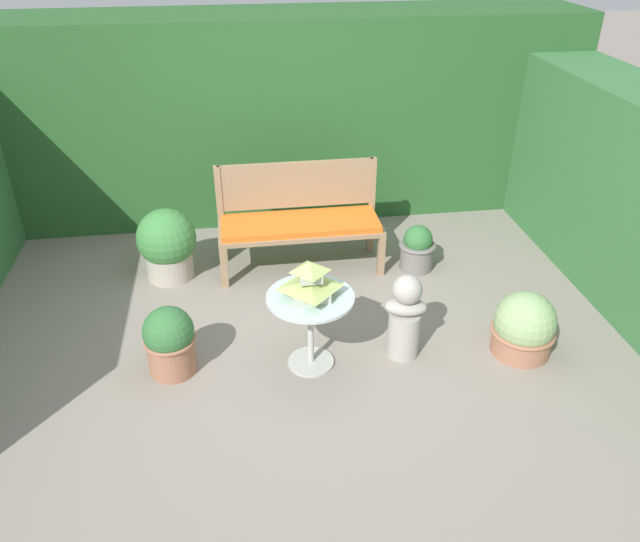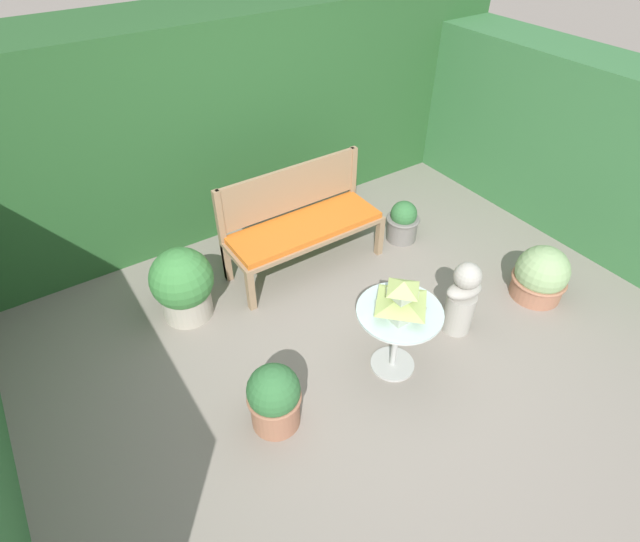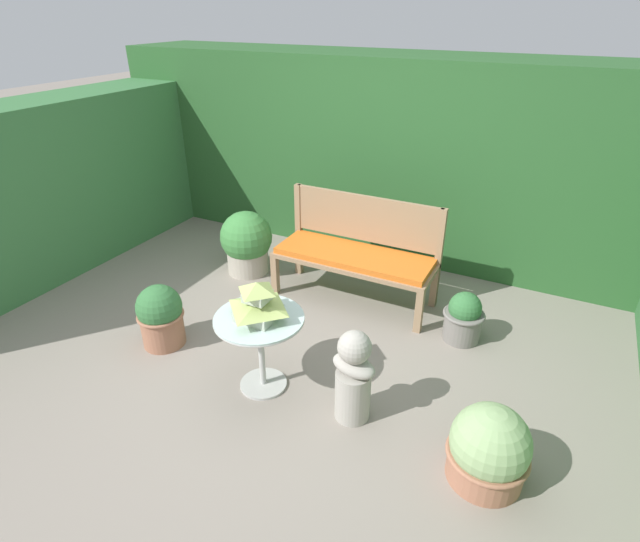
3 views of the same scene
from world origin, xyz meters
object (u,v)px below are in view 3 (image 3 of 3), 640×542
pagoda_birdhouse (258,303)px  potted_plant_bench_left (464,318)px  garden_bust (353,377)px  potted_plant_table_near (161,316)px  potted_plant_table_far (247,243)px  garden_bench (354,260)px  patio_table (260,333)px  potted_plant_path_edge (489,449)px

pagoda_birdhouse → potted_plant_bench_left: 1.74m
garden_bust → potted_plant_table_near: 1.68m
garden_bust → potted_plant_table_far: garden_bust is taller
garden_bust → potted_plant_table_near: garden_bust is taller
potted_plant_bench_left → garden_bust: bearing=-110.3°
garden_bench → garden_bust: garden_bust is taller
patio_table → pagoda_birdhouse: pagoda_birdhouse is taller
patio_table → pagoda_birdhouse: 0.24m
pagoda_birdhouse → potted_plant_table_far: (-1.08, 1.40, -0.38)m
potted_plant_table_far → garden_bust: bearing=-38.0°
potted_plant_table_far → potted_plant_bench_left: 2.23m
potted_plant_bench_left → patio_table: bearing=-133.0°
garden_bench → potted_plant_table_far: (-1.18, 0.02, -0.09)m
pagoda_birdhouse → potted_plant_bench_left: size_ratio=0.80×
garden_bench → potted_plant_table_near: 1.72m
garden_bench → patio_table: bearing=-93.8°
potted_plant_table_near → potted_plant_path_edge: bearing=-3.4°
garden_bench → pagoda_birdhouse: bearing=-93.8°
potted_plant_table_far → potted_plant_path_edge: 3.05m
garden_bust → potted_plant_bench_left: size_ratio=1.57×
garden_bust → potted_plant_table_far: 2.25m
potted_plant_table_far → potted_plant_table_near: (0.09, -1.34, -0.06)m
pagoda_birdhouse → potted_plant_table_near: pagoda_birdhouse is taller
garden_bench → patio_table: 1.39m
pagoda_birdhouse → potted_plant_path_edge: pagoda_birdhouse is taller
potted_plant_table_far → potted_plant_bench_left: size_ratio=1.51×
pagoda_birdhouse → garden_bust: 0.79m
potted_plant_table_far → potted_plant_path_edge: potted_plant_table_far is taller
potted_plant_table_near → potted_plant_path_edge: (2.56, -0.15, -0.04)m
garden_bust → potted_plant_table_near: bearing=-170.2°
potted_plant_bench_left → potted_plant_path_edge: (0.44, -1.31, 0.02)m
garden_bench → potted_plant_table_near: (-1.08, -1.32, -0.15)m
potted_plant_table_near → potted_plant_path_edge: 2.57m
patio_table → potted_plant_table_far: 1.78m
garden_bust → potted_plant_bench_left: garden_bust is taller
potted_plant_table_near → garden_bust: bearing=-1.7°
garden_bench → potted_plant_table_near: potted_plant_table_near is taller
patio_table → garden_bust: bearing=1.3°
pagoda_birdhouse → garden_bench: bearing=86.2°
potted_plant_table_far → potted_plant_table_near: size_ratio=1.23×
pagoda_birdhouse → potted_plant_table_near: bearing=176.1°
patio_table → garden_bust: (0.69, 0.02, -0.13)m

